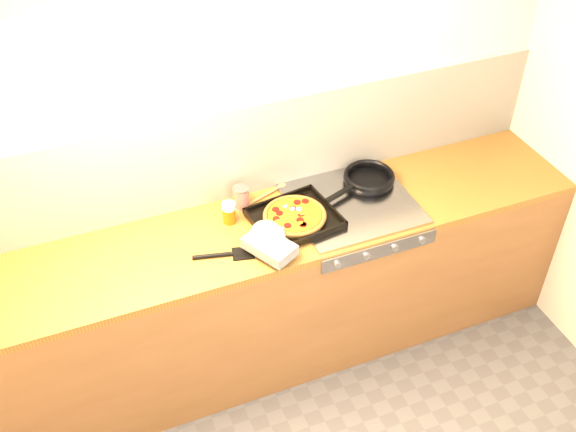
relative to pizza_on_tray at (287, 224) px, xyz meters
name	(u,v)px	position (x,y,z in m)	size (l,w,h in m)	color
room_shell	(245,152)	(-0.08, 0.35, 0.21)	(3.20, 3.20, 3.20)	white
counter_run	(269,292)	(-0.08, 0.06, -0.49)	(3.20, 0.62, 0.90)	#8F5C37
stovetop	(352,204)	(0.37, 0.06, -0.04)	(0.60, 0.56, 0.02)	#9A9B9F
pizza_on_tray	(287,224)	(0.00, 0.00, 0.00)	(0.52, 0.50, 0.07)	black
frying_pan	(368,178)	(0.52, 0.18, 0.00)	(0.46, 0.34, 0.04)	black
tomato_can	(241,197)	(-0.14, 0.25, 0.02)	(0.09, 0.09, 0.12)	maroon
juice_glass	(229,213)	(-0.23, 0.16, 0.01)	(0.07, 0.07, 0.11)	#DE590D
wooden_spoon	(268,193)	(0.01, 0.29, -0.03)	(0.29, 0.13, 0.02)	#AC8549
black_spatula	(225,255)	(-0.33, -0.06, -0.04)	(0.29, 0.11, 0.02)	black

